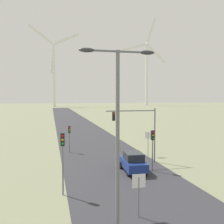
{
  "coord_description": "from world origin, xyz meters",
  "views": [
    {
      "loc": [
        -6.03,
        -5.4,
        6.95
      ],
      "look_at": [
        0.0,
        20.34,
        5.45
      ],
      "focal_mm": 42.0,
      "sensor_mm": 36.0,
      "label": 1
    }
  ],
  "objects_px": {
    "streetlamp": "(118,123)",
    "traffic_light_mast_overhead": "(138,123)",
    "traffic_light_post_near_left": "(63,150)",
    "traffic_light_post_near_right": "(153,141)",
    "car_approaching": "(133,162)",
    "wind_turbine_center": "(147,68)",
    "stop_sign_near": "(139,187)",
    "traffic_light_post_mid_left": "(69,133)",
    "wind_turbine_left": "(54,68)",
    "stop_sign_far": "(148,139)"
  },
  "relations": [
    {
      "from": "stop_sign_far",
      "to": "traffic_light_post_near_right",
      "type": "height_order",
      "value": "traffic_light_post_near_right"
    },
    {
      "from": "stop_sign_near",
      "to": "wind_turbine_center",
      "type": "height_order",
      "value": "wind_turbine_center"
    },
    {
      "from": "streetlamp",
      "to": "stop_sign_near",
      "type": "relative_size",
      "value": 3.58
    },
    {
      "from": "stop_sign_near",
      "to": "traffic_light_post_mid_left",
      "type": "distance_m",
      "value": 19.13
    },
    {
      "from": "traffic_light_post_near_right",
      "to": "car_approaching",
      "type": "bearing_deg",
      "value": 174.85
    },
    {
      "from": "wind_turbine_center",
      "to": "stop_sign_far",
      "type": "bearing_deg",
      "value": -110.64
    },
    {
      "from": "wind_turbine_center",
      "to": "car_approaching",
      "type": "bearing_deg",
      "value": -111.05
    },
    {
      "from": "wind_turbine_left",
      "to": "traffic_light_mast_overhead",
      "type": "bearing_deg",
      "value": -87.84
    },
    {
      "from": "traffic_light_post_near_right",
      "to": "traffic_light_mast_overhead",
      "type": "relative_size",
      "value": 0.67
    },
    {
      "from": "traffic_light_post_mid_left",
      "to": "car_approaching",
      "type": "bearing_deg",
      "value": -62.75
    },
    {
      "from": "stop_sign_far",
      "to": "wind_turbine_left",
      "type": "height_order",
      "value": "wind_turbine_left"
    },
    {
      "from": "traffic_light_post_near_right",
      "to": "stop_sign_far",
      "type": "bearing_deg",
      "value": 72.7
    },
    {
      "from": "streetlamp",
      "to": "traffic_light_post_near_left",
      "type": "height_order",
      "value": "streetlamp"
    },
    {
      "from": "streetlamp",
      "to": "wind_turbine_left",
      "type": "relative_size",
      "value": 0.16
    },
    {
      "from": "traffic_light_post_near_left",
      "to": "streetlamp",
      "type": "bearing_deg",
      "value": -73.01
    },
    {
      "from": "stop_sign_near",
      "to": "car_approaching",
      "type": "xyz_separation_m",
      "value": [
        2.52,
        8.88,
        -0.86
      ]
    },
    {
      "from": "traffic_light_mast_overhead",
      "to": "wind_turbine_left",
      "type": "xyz_separation_m",
      "value": [
        -6.44,
        171.01,
        24.1
      ]
    },
    {
      "from": "car_approaching",
      "to": "wind_turbine_left",
      "type": "bearing_deg",
      "value": 91.64
    },
    {
      "from": "traffic_light_post_near_right",
      "to": "car_approaching",
      "type": "xyz_separation_m",
      "value": [
        -1.84,
        0.17,
        -1.91
      ]
    },
    {
      "from": "wind_turbine_left",
      "to": "wind_turbine_center",
      "type": "bearing_deg",
      "value": 8.41
    },
    {
      "from": "traffic_light_post_near_left",
      "to": "wind_turbine_left",
      "type": "distance_m",
      "value": 180.19
    },
    {
      "from": "traffic_light_post_near_right",
      "to": "car_approaching",
      "type": "relative_size",
      "value": 0.92
    },
    {
      "from": "traffic_light_mast_overhead",
      "to": "wind_turbine_center",
      "type": "distance_m",
      "value": 197.13
    },
    {
      "from": "car_approaching",
      "to": "wind_turbine_center",
      "type": "relative_size",
      "value": 0.06
    },
    {
      "from": "stop_sign_near",
      "to": "wind_turbine_left",
      "type": "height_order",
      "value": "wind_turbine_left"
    },
    {
      "from": "stop_sign_far",
      "to": "traffic_light_mast_overhead",
      "type": "height_order",
      "value": "traffic_light_mast_overhead"
    },
    {
      "from": "wind_turbine_center",
      "to": "traffic_light_mast_overhead",
      "type": "bearing_deg",
      "value": -110.97
    },
    {
      "from": "wind_turbine_left",
      "to": "streetlamp",
      "type": "bearing_deg",
      "value": -89.83
    },
    {
      "from": "stop_sign_near",
      "to": "traffic_light_post_near_left",
      "type": "bearing_deg",
      "value": 132.66
    },
    {
      "from": "stop_sign_far",
      "to": "traffic_light_post_near_right",
      "type": "bearing_deg",
      "value": -107.3
    },
    {
      "from": "car_approaching",
      "to": "stop_sign_far",
      "type": "bearing_deg",
      "value": 57.63
    },
    {
      "from": "traffic_light_post_mid_left",
      "to": "traffic_light_mast_overhead",
      "type": "xyz_separation_m",
      "value": [
        6.62,
        -7.04,
        1.75
      ]
    },
    {
      "from": "streetlamp",
      "to": "traffic_light_mast_overhead",
      "type": "bearing_deg",
      "value": 67.89
    },
    {
      "from": "wind_turbine_center",
      "to": "streetlamp",
      "type": "bearing_deg",
      "value": -111.06
    },
    {
      "from": "traffic_light_mast_overhead",
      "to": "car_approaching",
      "type": "bearing_deg",
      "value": -115.6
    },
    {
      "from": "stop_sign_far",
      "to": "wind_turbine_left",
      "type": "distance_m",
      "value": 170.41
    },
    {
      "from": "wind_turbine_left",
      "to": "traffic_light_post_mid_left",
      "type": "bearing_deg",
      "value": -90.06
    },
    {
      "from": "traffic_light_post_near_left",
      "to": "wind_turbine_center",
      "type": "height_order",
      "value": "wind_turbine_center"
    },
    {
      "from": "wind_turbine_left",
      "to": "traffic_light_post_near_left",
      "type": "bearing_deg",
      "value": -90.53
    },
    {
      "from": "traffic_light_mast_overhead",
      "to": "car_approaching",
      "type": "height_order",
      "value": "traffic_light_mast_overhead"
    },
    {
      "from": "streetlamp",
      "to": "wind_turbine_center",
      "type": "height_order",
      "value": "wind_turbine_center"
    },
    {
      "from": "traffic_light_post_mid_left",
      "to": "wind_turbine_left",
      "type": "height_order",
      "value": "wind_turbine_left"
    },
    {
      "from": "traffic_light_post_near_right",
      "to": "wind_turbine_center",
      "type": "relative_size",
      "value": 0.05
    },
    {
      "from": "stop_sign_far",
      "to": "wind_turbine_center",
      "type": "bearing_deg",
      "value": 69.36
    },
    {
      "from": "traffic_light_post_near_left",
      "to": "car_approaching",
      "type": "relative_size",
      "value": 1.06
    },
    {
      "from": "traffic_light_post_near_left",
      "to": "traffic_light_mast_overhead",
      "type": "xyz_separation_m",
      "value": [
        8.08,
        7.42,
        0.97
      ]
    },
    {
      "from": "traffic_light_post_near_right",
      "to": "streetlamp",
      "type": "bearing_deg",
      "value": -119.05
    },
    {
      "from": "car_approaching",
      "to": "wind_turbine_center",
      "type": "distance_m",
      "value": 200.9
    },
    {
      "from": "wind_turbine_left",
      "to": "stop_sign_far",
      "type": "bearing_deg",
      "value": -87.03
    },
    {
      "from": "traffic_light_post_near_right",
      "to": "wind_turbine_center",
      "type": "bearing_deg",
      "value": 69.47
    }
  ]
}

